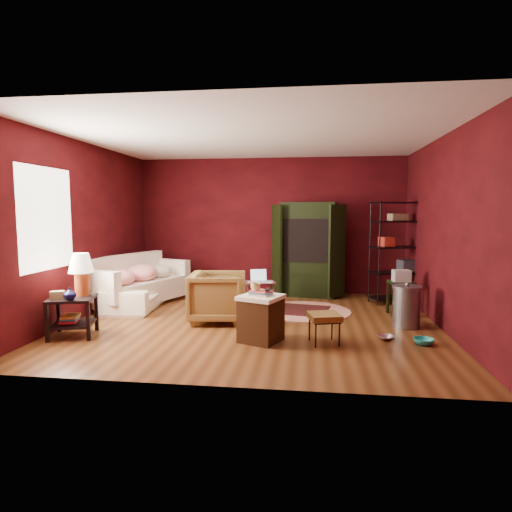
{
  "coord_description": "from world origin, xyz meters",
  "views": [
    {
      "loc": [
        0.86,
        -6.43,
        1.7
      ],
      "look_at": [
        0.0,
        0.2,
        1.0
      ],
      "focal_mm": 30.0,
      "sensor_mm": 36.0,
      "label": 1
    }
  ],
  "objects": [
    {
      "name": "room",
      "position": [
        -0.04,
        -0.01,
        1.4
      ],
      "size": [
        5.54,
        5.04,
        2.84
      ],
      "color": "brown",
      "rests_on": "ground"
    },
    {
      "name": "sofa",
      "position": [
        -2.23,
        0.92,
        0.4
      ],
      "size": [
        0.77,
        2.08,
        0.8
      ],
      "primitive_type": "imported",
      "rotation": [
        0.0,
        0.0,
        1.66
      ],
      "color": "white",
      "rests_on": "ground"
    },
    {
      "name": "armchair",
      "position": [
        -0.56,
        -0.07,
        0.42
      ],
      "size": [
        0.85,
        0.9,
        0.85
      ],
      "primitive_type": "imported",
      "rotation": [
        0.0,
        0.0,
        1.68
      ],
      "color": "black",
      "rests_on": "ground"
    },
    {
      "name": "pet_bowl_steel",
      "position": [
        1.86,
        -0.72,
        0.11
      ],
      "size": [
        0.22,
        0.11,
        0.22
      ],
      "primitive_type": "imported",
      "rotation": [
        0.0,
        0.0,
        0.27
      ],
      "color": "silver",
      "rests_on": "ground"
    },
    {
      "name": "pet_bowl_turquoise",
      "position": [
        2.31,
        -0.87,
        0.13
      ],
      "size": [
        0.26,
        0.18,
        0.25
      ],
      "primitive_type": "imported",
      "rotation": [
        0.0,
        0.0,
        -0.43
      ],
      "color": "#24ABA5",
      "rests_on": "ground"
    },
    {
      "name": "vase",
      "position": [
        -2.28,
        -1.26,
        0.62
      ],
      "size": [
        0.17,
        0.17,
        0.16
      ],
      "primitive_type": "imported",
      "rotation": [
        0.0,
        0.0,
        0.05
      ],
      "color": "#0C0C3C",
      "rests_on": "side_table"
    },
    {
      "name": "mug",
      "position": [
        0.15,
        -1.03,
        0.74
      ],
      "size": [
        0.14,
        0.11,
        0.12
      ],
      "primitive_type": "imported",
      "rotation": [
        0.0,
        0.0,
        0.13
      ],
      "color": "#DEC36C",
      "rests_on": "hamper"
    },
    {
      "name": "side_table",
      "position": [
        -2.31,
        -1.02,
        0.68
      ],
      "size": [
        0.71,
        0.71,
        1.13
      ],
      "rotation": [
        0.0,
        0.0,
        0.28
      ],
      "color": "black",
      "rests_on": "ground"
    },
    {
      "name": "sofa_cushions",
      "position": [
        -2.27,
        0.91,
        0.41
      ],
      "size": [
        1.42,
        2.14,
        0.83
      ],
      "rotation": [
        0.0,
        0.0,
        -0.36
      ],
      "color": "white",
      "rests_on": "sofa"
    },
    {
      "name": "hamper",
      "position": [
        0.22,
        -1.0,
        0.32
      ],
      "size": [
        0.65,
        0.65,
        0.7
      ],
      "rotation": [
        0.0,
        0.0,
        -0.39
      ],
      "color": "#3D200E",
      "rests_on": "ground"
    },
    {
      "name": "footstool",
      "position": [
        1.04,
        -0.99,
        0.34
      ],
      "size": [
        0.47,
        0.47,
        0.39
      ],
      "rotation": [
        0.0,
        0.0,
        0.26
      ],
      "color": "black",
      "rests_on": "ground"
    },
    {
      "name": "rug_round",
      "position": [
        0.77,
        0.78,
        0.01
      ],
      "size": [
        2.0,
        2.0,
        0.01
      ],
      "rotation": [
        0.0,
        0.0,
        -0.38
      ],
      "color": "beige",
      "rests_on": "ground"
    },
    {
      "name": "rug_oriental",
      "position": [
        0.52,
        0.84,
        0.02
      ],
      "size": [
        1.39,
        1.05,
        0.01
      ],
      "rotation": [
        0.0,
        0.0,
        -0.18
      ],
      "color": "#541816",
      "rests_on": "ground"
    },
    {
      "name": "laptop_desk",
      "position": [
        -0.04,
        1.02,
        0.41
      ],
      "size": [
        0.61,
        0.53,
        0.66
      ],
      "rotation": [
        0.0,
        0.0,
        0.28
      ],
      "color": "brown",
      "rests_on": "ground"
    },
    {
      "name": "tv_armoire",
      "position": [
        0.8,
        2.17,
        0.98
      ],
      "size": [
        1.46,
        0.91,
        1.88
      ],
      "rotation": [
        0.0,
        0.0,
        -0.15
      ],
      "color": "black",
      "rests_on": "ground"
    },
    {
      "name": "wire_shelving",
      "position": [
        2.44,
        1.68,
        1.03
      ],
      "size": [
        1.0,
        0.66,
        1.88
      ],
      "rotation": [
        0.0,
        0.0,
        0.32
      ],
      "color": "black",
      "rests_on": "ground"
    },
    {
      "name": "small_stand",
      "position": [
        2.32,
        0.69,
        0.56
      ],
      "size": [
        0.41,
        0.41,
        0.75
      ],
      "rotation": [
        0.0,
        0.0,
        0.1
      ],
      "color": "black",
      "rests_on": "ground"
    },
    {
      "name": "trash_can",
      "position": [
        2.26,
        -0.03,
        0.31
      ],
      "size": [
        0.56,
        0.56,
        0.66
      ],
      "rotation": [
        0.0,
        0.0,
        0.4
      ],
      "color": "gray",
      "rests_on": "ground"
    }
  ]
}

